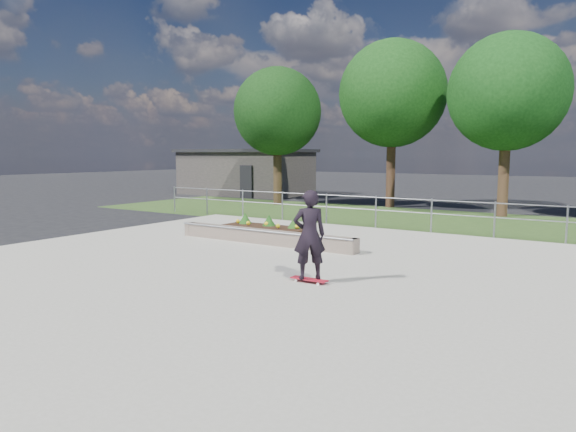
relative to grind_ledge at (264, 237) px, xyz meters
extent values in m
plane|color=black|center=(1.43, -2.68, -0.26)|extent=(120.00, 120.00, 0.00)
cube|color=#2A441B|center=(1.43, 8.32, -0.25)|extent=(30.00, 8.00, 0.02)
cube|color=#9A9789|center=(1.43, -2.68, -0.23)|extent=(15.00, 15.00, 0.06)
cylinder|color=#9A9DA2|center=(-8.57, 4.82, 0.34)|extent=(0.06, 0.06, 1.20)
cylinder|color=gray|center=(-6.57, 4.82, 0.34)|extent=(0.06, 0.06, 1.20)
cylinder|color=#999CA1|center=(-4.57, 4.82, 0.34)|extent=(0.06, 0.06, 1.20)
cylinder|color=gray|center=(-2.57, 4.82, 0.34)|extent=(0.06, 0.06, 1.20)
cylinder|color=gray|center=(-0.57, 4.82, 0.34)|extent=(0.06, 0.06, 1.20)
cylinder|color=gray|center=(1.43, 4.82, 0.34)|extent=(0.06, 0.06, 1.20)
cylinder|color=gray|center=(3.43, 4.82, 0.34)|extent=(0.06, 0.06, 1.20)
cylinder|color=gray|center=(5.43, 4.82, 0.34)|extent=(0.06, 0.06, 1.20)
cylinder|color=gray|center=(7.43, 4.82, 0.34)|extent=(0.06, 0.06, 1.20)
cylinder|color=gray|center=(1.43, 4.82, 0.89)|extent=(20.00, 0.04, 0.04)
cylinder|color=#999BA1|center=(1.43, 4.82, 0.44)|extent=(20.00, 0.04, 0.04)
cube|color=#322F2C|center=(-12.57, 15.32, 1.14)|extent=(8.00, 5.00, 2.80)
cube|color=black|center=(-12.57, 15.32, 2.64)|extent=(8.40, 5.40, 0.20)
cube|color=black|center=(-10.57, 12.77, 0.74)|extent=(0.90, 0.10, 2.00)
cylinder|color=black|center=(-6.57, 10.32, 1.20)|extent=(0.44, 0.44, 2.93)
sphere|color=black|center=(-6.57, 10.32, 4.61)|extent=(4.55, 4.55, 4.55)
cylinder|color=black|center=(-1.07, 12.32, 1.42)|extent=(0.44, 0.44, 3.38)
sphere|color=black|center=(-1.07, 12.32, 5.36)|extent=(5.25, 5.25, 5.25)
cylinder|color=#372216|center=(4.43, 11.32, 1.31)|extent=(0.44, 0.44, 3.15)
sphere|color=black|center=(4.43, 11.32, 4.99)|extent=(4.90, 4.90, 4.90)
cube|color=#6A5A4E|center=(0.00, 0.00, 0.00)|extent=(6.00, 0.40, 0.40)
cylinder|color=gray|center=(0.00, -0.20, 0.20)|extent=(6.00, 0.06, 0.06)
cube|color=#67574C|center=(-2.90, 0.00, 0.00)|extent=(0.15, 0.42, 0.40)
cube|color=#695A4E|center=(2.90, 0.00, 0.00)|extent=(0.15, 0.42, 0.40)
cube|color=black|center=(-1.04, 1.49, -0.08)|extent=(3.00, 1.20, 0.25)
sphere|color=yellow|center=(-2.24, 1.59, 0.13)|extent=(0.14, 0.14, 0.14)
sphere|color=yellow|center=(-1.64, 1.39, 0.13)|extent=(0.14, 0.14, 0.14)
sphere|color=yellow|center=(-1.04, 1.59, 0.13)|extent=(0.14, 0.14, 0.14)
sphere|color=yellow|center=(-0.44, 1.39, 0.13)|extent=(0.14, 0.14, 0.14)
sphere|color=yellow|center=(0.16, 1.59, 0.13)|extent=(0.14, 0.14, 0.14)
cone|color=#194814|center=(-2.04, 1.74, 0.23)|extent=(0.44, 0.44, 0.36)
cone|color=#164313|center=(-1.04, 1.74, 0.23)|extent=(0.44, 0.44, 0.36)
cone|color=#1C4614|center=(-0.04, 1.74, 0.23)|extent=(0.44, 0.44, 0.36)
cylinder|color=silver|center=(3.24, -3.33, -0.18)|extent=(0.05, 0.03, 0.05)
cylinder|color=white|center=(3.24, -3.15, -0.18)|extent=(0.05, 0.03, 0.05)
cylinder|color=white|center=(3.76, -3.33, -0.18)|extent=(0.05, 0.03, 0.05)
cylinder|color=white|center=(3.76, -3.15, -0.18)|extent=(0.05, 0.03, 0.05)
cylinder|color=#96969B|center=(3.24, -3.24, -0.15)|extent=(0.02, 0.18, 0.02)
cylinder|color=#9D9DA2|center=(3.76, -3.24, -0.15)|extent=(0.02, 0.18, 0.02)
cube|color=#A51425|center=(3.50, -3.24, -0.13)|extent=(0.80, 0.21, 0.02)
imported|color=black|center=(3.50, -3.24, 0.79)|extent=(0.79, 0.76, 1.81)
camera|label=1|loc=(8.74, -12.03, 2.40)|focal=32.00mm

